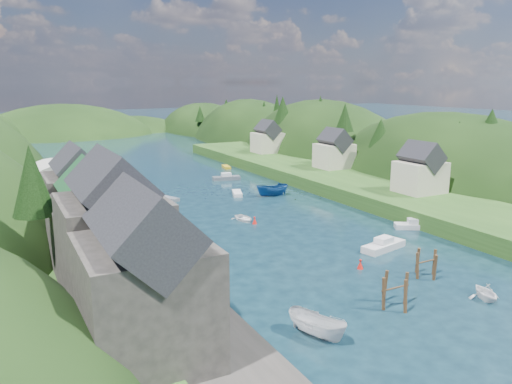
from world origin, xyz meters
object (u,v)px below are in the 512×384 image
piling_cluster_near (395,294)px  channel_buoy_far (255,221)px  channel_buoy_near (360,265)px  piling_cluster_far (426,266)px

piling_cluster_near → channel_buoy_far: bearing=87.5°
channel_buoy_near → channel_buoy_far: bearing=95.5°
channel_buoy_near → channel_buoy_far: 21.20m
piling_cluster_near → channel_buoy_near: size_ratio=3.31×
channel_buoy_near → channel_buoy_far: size_ratio=1.00×
piling_cluster_near → piling_cluster_far: piling_cluster_near is taller
piling_cluster_far → channel_buoy_near: (-4.63, 4.93, -0.64)m
piling_cluster_near → channel_buoy_near: bearing=69.3°
channel_buoy_far → piling_cluster_near: bearing=-92.5°
channel_buoy_near → channel_buoy_far: (-2.05, 21.10, 0.00)m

